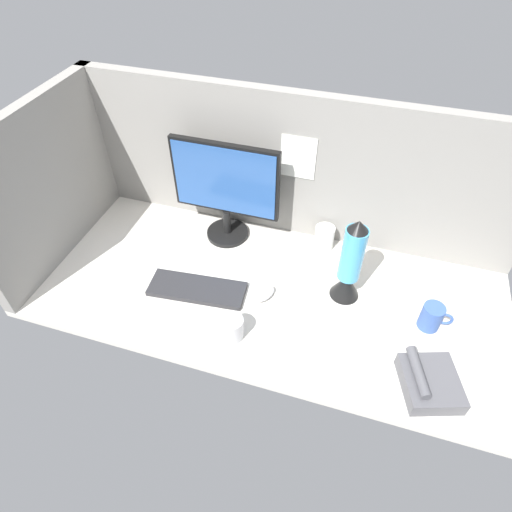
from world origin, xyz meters
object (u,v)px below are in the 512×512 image
(mug_steel, at_px, (232,328))
(lava_lamp, at_px, (350,266))
(mug_ceramic_blue, at_px, (432,317))
(desk_phone, at_px, (429,382))
(mouse, at_px, (264,293))
(mug_ceramic_white, at_px, (324,238))
(keyboard, at_px, (197,289))
(monitor, at_px, (225,188))

(mug_steel, distance_m, lava_lamp, 0.47)
(mug_ceramic_blue, bearing_deg, desk_phone, -89.67)
(mouse, bearing_deg, mug_steel, -81.55)
(mouse, xyz_separation_m, mug_steel, (-0.06, -0.20, 0.03))
(mug_ceramic_blue, bearing_deg, lava_lamp, 169.14)
(mug_steel, bearing_deg, mug_ceramic_white, 68.14)
(mug_ceramic_blue, xyz_separation_m, desk_phone, (0.00, -0.25, -0.02))
(mouse, relative_size, mug_ceramic_white, 0.92)
(keyboard, bearing_deg, monitor, 84.37)
(keyboard, height_order, mouse, mouse)
(mouse, bearing_deg, keyboard, -145.08)
(mug_ceramic_blue, xyz_separation_m, lava_lamp, (-0.31, 0.06, 0.10))
(monitor, xyz_separation_m, mug_ceramic_white, (0.42, 0.04, -0.19))
(lava_lamp, height_order, desk_phone, lava_lamp)
(mug_ceramic_white, relative_size, desk_phone, 0.45)
(mug_steel, bearing_deg, lava_lamp, 41.54)
(keyboard, xyz_separation_m, mouse, (0.26, 0.05, 0.01))
(lava_lamp, bearing_deg, keyboard, -164.47)
(mug_steel, height_order, mug_ceramic_blue, mug_ceramic_blue)
(keyboard, relative_size, lava_lamp, 1.02)
(mouse, height_order, mug_ceramic_white, mug_ceramic_white)
(keyboard, bearing_deg, mouse, 5.32)
(monitor, relative_size, mug_ceramic_blue, 3.99)
(keyboard, distance_m, mug_ceramic_blue, 0.86)
(mouse, bearing_deg, lava_lamp, 43.60)
(mug_ceramic_blue, xyz_separation_m, mug_ceramic_white, (-0.44, 0.30, 0.00))
(mouse, distance_m, desk_phone, 0.64)
(mug_steel, distance_m, mug_ceramic_white, 0.59)
(keyboard, xyz_separation_m, mug_ceramic_white, (0.42, 0.39, 0.04))
(keyboard, relative_size, desk_phone, 1.58)
(mug_steel, bearing_deg, mug_ceramic_blue, 20.55)
(mug_ceramic_white, relative_size, lava_lamp, 0.29)
(mug_ceramic_blue, bearing_deg, mug_steel, -159.45)
(monitor, height_order, mug_steel, monitor)
(mouse, bearing_deg, desk_phone, 4.86)
(lava_lamp, xyz_separation_m, desk_phone, (0.31, -0.31, -0.12))
(monitor, distance_m, keyboard, 0.42)
(keyboard, bearing_deg, mug_ceramic_white, 37.52)
(mouse, distance_m, mug_ceramic_blue, 0.60)
(mug_steel, relative_size, mug_ceramic_white, 0.83)
(lava_lamp, bearing_deg, monitor, 160.01)
(keyboard, xyz_separation_m, lava_lamp, (0.54, 0.15, 0.14))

